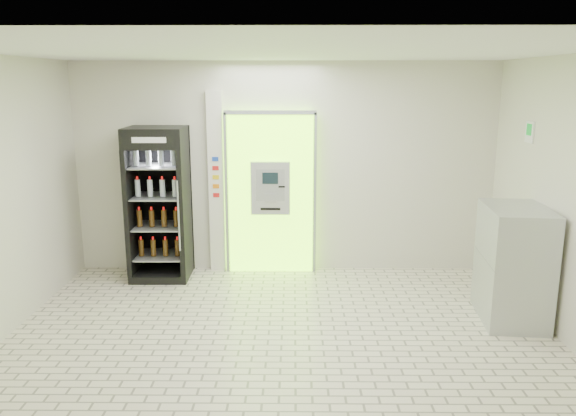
{
  "coord_description": "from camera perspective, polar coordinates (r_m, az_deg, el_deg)",
  "views": [
    {
      "loc": [
        0.12,
        -5.45,
        2.73
      ],
      "look_at": [
        0.06,
        1.2,
        1.21
      ],
      "focal_mm": 35.0,
      "sensor_mm": 36.0,
      "label": 1
    }
  ],
  "objects": [
    {
      "name": "steel_cabinet",
      "position": [
        6.98,
        21.91,
        -5.31
      ],
      "size": [
        0.77,
        1.06,
        1.34
      ],
      "rotation": [
        0.0,
        0.0,
        -0.1
      ],
      "color": "#ACAFB3",
      "rests_on": "ground"
    },
    {
      "name": "room_shell",
      "position": [
        5.53,
        -0.73,
        3.58
      ],
      "size": [
        6.0,
        6.0,
        6.0
      ],
      "color": "beige",
      "rests_on": "ground"
    },
    {
      "name": "pillar",
      "position": [
        8.11,
        -7.28,
        2.56
      ],
      "size": [
        0.22,
        0.11,
        2.6
      ],
      "color": "silver",
      "rests_on": "ground"
    },
    {
      "name": "beverage_cooler",
      "position": [
        8.01,
        -12.93,
        0.15
      ],
      "size": [
        0.8,
        0.76,
        2.12
      ],
      "rotation": [
        0.0,
        0.0,
        0.01
      ],
      "color": "black",
      "rests_on": "ground"
    },
    {
      "name": "atm_assembly",
      "position": [
        8.03,
        -1.76,
        1.62
      ],
      "size": [
        1.3,
        0.24,
        2.33
      ],
      "color": "#8BFF18",
      "rests_on": "ground"
    },
    {
      "name": "ground",
      "position": [
        6.1,
        -0.68,
        -13.76
      ],
      "size": [
        6.0,
        6.0,
        0.0
      ],
      "primitive_type": "plane",
      "color": "beige",
      "rests_on": "ground"
    },
    {
      "name": "exit_sign",
      "position": [
        7.45,
        23.34,
        7.11
      ],
      "size": [
        0.02,
        0.22,
        0.26
      ],
      "color": "white",
      "rests_on": "room_shell"
    }
  ]
}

